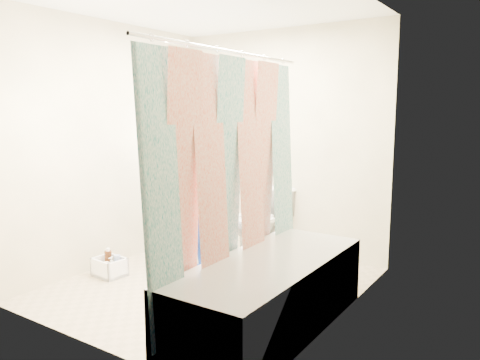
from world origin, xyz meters
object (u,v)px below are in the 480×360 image
Objects in this scene: toilet at (262,222)px; cleaning_caddy at (110,268)px; bathtub at (269,292)px; plumber at (203,178)px.

cleaning_caddy is (-0.85, -1.36, -0.28)m from toilet.
bathtub is 1.78m from cleaning_caddy.
toilet is 0.92m from plumber.
bathtub is at bearing 1.78° from cleaning_caddy.
toilet is at bearing 150.83° from plumber.
cleaning_caddy is at bearing 177.30° from bathtub.
bathtub is 2.42× the size of toilet.
bathtub is 1.51m from plumber.
bathtub is 0.97× the size of plumber.
toilet reaches higher than cleaning_caddy.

